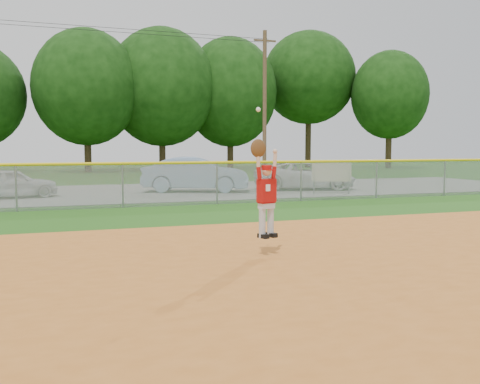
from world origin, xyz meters
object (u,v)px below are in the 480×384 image
ballplayer (265,189)px  sponsor_sign (332,172)px  car_blue (196,174)px  car_white_b (305,175)px  car_white_a (11,183)px

ballplayer → sponsor_sign: bearing=55.8°
car_blue → car_white_b: bearing=-74.0°
car_white_a → car_blue: car_blue is taller
car_blue → ballplayer: ballplayer is taller
car_white_b → ballplayer: size_ratio=1.98×
car_white_b → ballplayer: (-7.58, -13.73, 0.58)m
car_blue → car_white_a: bearing=114.3°
car_blue → car_white_b: (5.21, -0.46, -0.11)m
car_white_a → ballplayer: size_ratio=1.44×
ballplayer → car_white_a: bearing=111.1°
sponsor_sign → ballplayer: bearing=-124.2°
car_blue → car_white_b: car_blue is taller
ballplayer → car_white_b: bearing=61.1°
sponsor_sign → car_white_a: bearing=168.9°
car_white_a → car_white_b: 12.88m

